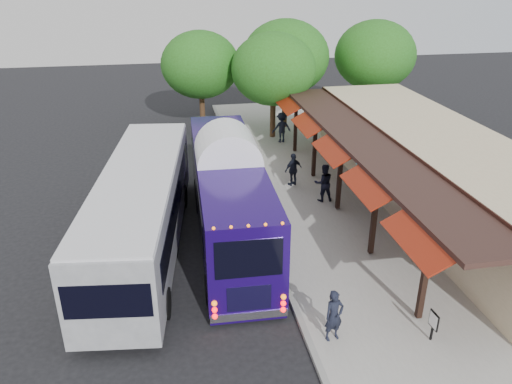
{
  "coord_description": "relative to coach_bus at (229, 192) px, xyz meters",
  "views": [
    {
      "loc": [
        -3.67,
        -15.78,
        10.53
      ],
      "look_at": [
        -0.25,
        3.05,
        1.8
      ],
      "focal_mm": 35.0,
      "sensor_mm": 36.0,
      "label": 1
    }
  ],
  "objects": [
    {
      "name": "sign_board",
      "position": [
        5.14,
        -7.72,
        -1.23
      ],
      "size": [
        0.08,
        0.46,
        1.0
      ],
      "rotation": [
        0.0,
        0.0,
        0.06
      ],
      "color": "black",
      "rests_on": "sidewalk"
    },
    {
      "name": "curb",
      "position": [
        1.5,
        1.28,
        -1.98
      ],
      "size": [
        0.2,
        40.0,
        0.16
      ],
      "primitive_type": "cube",
      "color": "gray",
      "rests_on": "ground"
    },
    {
      "name": "ped_c",
      "position": [
        3.89,
        4.42,
        -1.05
      ],
      "size": [
        1.09,
        0.77,
        1.72
      ],
      "primitive_type": "imported",
      "rotation": [
        0.0,
        0.0,
        3.53
      ],
      "color": "black",
      "rests_on": "sidewalk"
    },
    {
      "name": "ped_d",
      "position": [
        4.85,
        11.28,
        -0.95
      ],
      "size": [
        1.33,
        0.87,
        1.93
      ],
      "primitive_type": "imported",
      "rotation": [
        0.0,
        0.0,
        3.27
      ],
      "color": "black",
      "rests_on": "sidewalk"
    },
    {
      "name": "ground",
      "position": [
        1.45,
        -2.72,
        -2.06
      ],
      "size": [
        90.0,
        90.0,
        0.0
      ],
      "primitive_type": "plane",
      "color": "black",
      "rests_on": "ground"
    },
    {
      "name": "tree_far",
      "position": [
        0.16,
        15.35,
        2.41
      ],
      "size": [
        5.24,
        5.24,
        6.71
      ],
      "color": "#382314",
      "rests_on": "ground"
    },
    {
      "name": "ped_b",
      "position": [
        4.85,
        2.36,
        -0.98
      ],
      "size": [
        0.92,
        0.72,
        1.86
      ],
      "primitive_type": "imported",
      "rotation": [
        0.0,
        0.0,
        3.12
      ],
      "color": "black",
      "rests_on": "sidewalk"
    },
    {
      "name": "sidewalk",
      "position": [
        6.45,
        1.28,
        -1.98
      ],
      "size": [
        10.0,
        40.0,
        0.15
      ],
      "primitive_type": "cube",
      "color": "#9E9B93",
      "rests_on": "ground"
    },
    {
      "name": "ped_a",
      "position": [
        2.22,
        -7.12,
        -1.06
      ],
      "size": [
        0.69,
        0.53,
        1.69
      ],
      "primitive_type": "imported",
      "rotation": [
        0.0,
        0.0,
        0.23
      ],
      "color": "black",
      "rests_on": "sidewalk"
    },
    {
      "name": "coach_bus",
      "position": [
        0.0,
        0.0,
        0.0
      ],
      "size": [
        2.84,
        12.07,
        3.83
      ],
      "rotation": [
        0.0,
        0.0,
        -0.03
      ],
      "color": "#1A0753",
      "rests_on": "ground"
    },
    {
      "name": "tree_mid",
      "position": [
        5.81,
        14.55,
        2.88
      ],
      "size": [
        5.78,
        5.78,
        7.4
      ],
      "color": "#382314",
      "rests_on": "ground"
    },
    {
      "name": "tree_left",
      "position": [
        4.53,
        12.49,
        2.5
      ],
      "size": [
        5.35,
        5.35,
        6.85
      ],
      "color": "#382314",
      "rests_on": "ground"
    },
    {
      "name": "station_shelter",
      "position": [
        9.83,
        1.28,
        -0.21
      ],
      "size": [
        8.15,
        20.0,
        3.6
      ],
      "color": "tan",
      "rests_on": "ground"
    },
    {
      "name": "tree_right",
      "position": [
        12.3,
        15.0,
        2.74
      ],
      "size": [
        5.62,
        5.62,
        7.2
      ],
      "color": "#382314",
      "rests_on": "ground"
    },
    {
      "name": "city_bus",
      "position": [
        -3.5,
        -0.44,
        -0.18
      ],
      "size": [
        4.24,
        12.9,
        3.4
      ],
      "rotation": [
        0.0,
        0.0,
        -0.12
      ],
      "color": "gray",
      "rests_on": "ground"
    }
  ]
}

